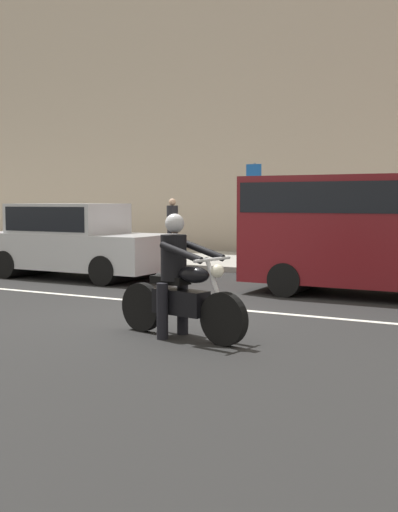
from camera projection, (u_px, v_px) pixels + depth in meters
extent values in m
plane|color=black|center=(160.00, 314.00, 10.24)|extent=(80.00, 80.00, 0.00)
cube|color=#99968E|center=(319.00, 265.00, 17.24)|extent=(40.00, 4.40, 0.14)
cube|color=#B7A893|center=(357.00, 58.00, 19.70)|extent=(40.00, 1.40, 12.25)
cube|color=silver|center=(149.00, 302.00, 11.40)|extent=(18.00, 0.14, 0.01)
cylinder|color=black|center=(224.00, 319.00, 7.96)|extent=(0.68, 0.24, 0.67)
cylinder|color=black|center=(142.00, 307.00, 8.85)|extent=(0.68, 0.24, 0.67)
cylinder|color=silver|center=(216.00, 289.00, 8.00)|extent=(0.37, 0.12, 0.79)
cube|color=black|center=(181.00, 302.00, 8.39)|extent=(0.81, 0.42, 0.32)
ellipsoid|color=black|center=(194.00, 275.00, 8.22)|extent=(0.52, 0.33, 0.22)
cube|color=black|center=(170.00, 280.00, 8.48)|extent=(0.56, 0.33, 0.10)
cylinder|color=silver|center=(212.00, 259.00, 8.01)|extent=(0.17, 0.69, 0.04)
sphere|color=silver|center=(217.00, 271.00, 7.97)|extent=(0.17, 0.17, 0.17)
cylinder|color=silver|center=(172.00, 307.00, 8.71)|extent=(0.70, 0.20, 0.07)
cylinder|color=black|center=(162.00, 311.00, 8.34)|extent=(0.18, 0.18, 0.73)
cylinder|color=black|center=(183.00, 307.00, 8.64)|extent=(0.18, 0.18, 0.73)
cylinder|color=black|center=(174.00, 258.00, 8.42)|extent=(0.40, 0.40, 0.60)
cylinder|color=black|center=(181.00, 253.00, 8.04)|extent=(0.67, 0.21, 0.25)
cylinder|color=black|center=(203.00, 250.00, 8.38)|extent=(0.67, 0.21, 0.25)
sphere|color=tan|center=(175.00, 226.00, 8.37)|extent=(0.20, 0.20, 0.20)
sphere|color=#B7B7BC|center=(175.00, 223.00, 8.37)|extent=(0.25, 0.25, 0.25)
cube|color=maroon|center=(382.00, 230.00, 11.94)|extent=(5.04, 1.90, 2.01)
cube|color=black|center=(383.00, 197.00, 11.88)|extent=(4.89, 1.93, 0.56)
cylinder|color=black|center=(301.00, 275.00, 12.76)|extent=(0.64, 1.96, 0.64)
cube|color=#B2B5BA|center=(76.00, 250.00, 14.91)|extent=(4.47, 1.76, 0.80)
cube|color=#B2B5BA|center=(68.00, 218.00, 14.95)|extent=(2.46, 1.62, 0.68)
cube|color=black|center=(68.00, 218.00, 14.95)|extent=(2.26, 1.65, 0.54)
cylinder|color=black|center=(125.00, 267.00, 14.28)|extent=(0.64, 1.82, 0.64)
cylinder|color=black|center=(31.00, 262.00, 15.59)|extent=(0.64, 1.82, 0.64)
cylinder|color=gray|center=(254.00, 212.00, 17.77)|extent=(0.08, 0.08, 2.67)
cube|color=#1959B2|center=(254.00, 172.00, 17.65)|extent=(0.44, 0.03, 0.44)
cylinder|color=black|center=(170.00, 241.00, 19.30)|extent=(0.14, 0.14, 0.86)
cylinder|color=black|center=(175.00, 242.00, 19.20)|extent=(0.14, 0.14, 0.86)
cylinder|color=black|center=(172.00, 216.00, 19.19)|extent=(0.34, 0.34, 0.64)
sphere|color=tan|center=(172.00, 202.00, 19.15)|extent=(0.21, 0.21, 0.21)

